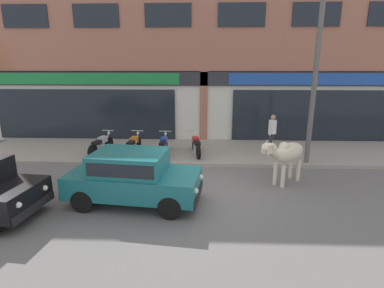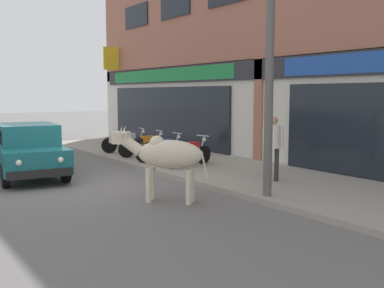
# 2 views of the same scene
# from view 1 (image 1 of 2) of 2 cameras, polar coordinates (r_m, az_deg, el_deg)

# --- Properties ---
(ground_plane) EXTENTS (90.00, 90.00, 0.00)m
(ground_plane) POSITION_cam_1_polar(r_m,az_deg,el_deg) (9.15, 2.05, -9.01)
(ground_plane) COLOR #605E5B
(sidewalk) EXTENTS (19.00, 3.75, 0.13)m
(sidewalk) POSITION_cam_1_polar(r_m,az_deg,el_deg) (12.96, 2.15, -1.38)
(sidewalk) COLOR gray
(sidewalk) RESTS_ON ground
(shop_building) EXTENTS (23.00, 1.40, 9.70)m
(shop_building) POSITION_cam_1_polar(r_m,az_deg,el_deg) (14.60, 2.34, 18.61)
(shop_building) COLOR #9E604C
(shop_building) RESTS_ON ground
(cow) EXTENTS (1.74, 1.61, 1.61)m
(cow) POSITION_cam_1_polar(r_m,az_deg,el_deg) (9.87, 17.61, -1.70)
(cow) COLOR beige
(cow) RESTS_ON ground
(car_0) EXTENTS (3.74, 1.99, 1.46)m
(car_0) POSITION_cam_1_polar(r_m,az_deg,el_deg) (8.30, -11.23, -5.81)
(car_0) COLOR black
(car_0) RESTS_ON ground
(motorcycle_0) EXTENTS (0.66, 1.79, 0.88)m
(motorcycle_0) POSITION_cam_1_polar(r_m,az_deg,el_deg) (12.80, -16.93, -0.15)
(motorcycle_0) COLOR black
(motorcycle_0) RESTS_ON sidewalk
(motorcycle_1) EXTENTS (0.52, 1.81, 0.88)m
(motorcycle_1) POSITION_cam_1_polar(r_m,az_deg,el_deg) (12.42, -11.13, -0.23)
(motorcycle_1) COLOR black
(motorcycle_1) RESTS_ON sidewalk
(motorcycle_2) EXTENTS (0.52, 1.81, 0.88)m
(motorcycle_2) POSITION_cam_1_polar(r_m,az_deg,el_deg) (12.15, -5.46, -0.35)
(motorcycle_2) COLOR black
(motorcycle_2) RESTS_ON sidewalk
(motorcycle_3) EXTENTS (0.57, 1.80, 0.88)m
(motorcycle_3) POSITION_cam_1_polar(r_m,az_deg,el_deg) (12.20, 0.78, -0.22)
(motorcycle_3) COLOR black
(motorcycle_3) RESTS_ON sidewalk
(pedestrian) EXTENTS (0.34, 0.41, 1.60)m
(pedestrian) POSITION_cam_1_polar(r_m,az_deg,el_deg) (12.70, 15.04, 2.65)
(pedestrian) COLOR #2D2D33
(pedestrian) RESTS_ON sidewalk
(utility_pole) EXTENTS (0.18, 0.18, 5.83)m
(utility_pole) POSITION_cam_1_polar(r_m,az_deg,el_deg) (11.55, 22.28, 10.58)
(utility_pole) COLOR #595651
(utility_pole) RESTS_ON sidewalk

